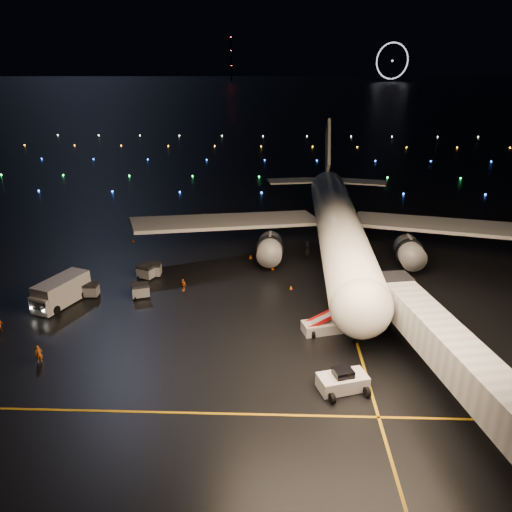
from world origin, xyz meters
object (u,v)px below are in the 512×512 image
object	(u,v)px
airliner	(338,197)
crew_a	(39,354)
baggage_cart_1	(140,291)
baggage_cart_2	(146,272)
pushback_tug	(343,379)
service_truck	(62,291)
belt_loader	(327,316)
crew_c	(183,285)
baggage_cart_3	(90,290)
baggage_cart_0	(153,270)
baggage_cart_4	(56,287)

from	to	relation	value
airliner	crew_a	distance (m)	43.83
baggage_cart_1	baggage_cart_2	distance (m)	5.61
crew_a	baggage_cart_2	world-z (taller)	crew_a
pushback_tug	service_truck	world-z (taller)	service_truck
belt_loader	pushback_tug	bearing A→B (deg)	-102.88
crew_a	pushback_tug	bearing A→B (deg)	-32.52
pushback_tug	crew_c	distance (m)	25.67
crew_c	baggage_cart_3	world-z (taller)	baggage_cart_3
service_truck	baggage_cart_2	distance (m)	10.84
crew_c	baggage_cart_0	bearing A→B (deg)	179.83
baggage_cart_0	baggage_cart_3	world-z (taller)	baggage_cart_0
airliner	pushback_tug	distance (m)	34.38
crew_a	baggage_cart_1	xyz separation A→B (m)	(5.98, 14.06, -0.02)
airliner	crew_c	xyz separation A→B (m)	(-20.07, -14.20, -7.57)
baggage_cart_0	baggage_cart_1	xyz separation A→B (m)	(-0.04, -6.33, -0.03)
belt_loader	baggage_cart_0	bearing A→B (deg)	131.81
crew_c	baggage_cart_2	xyz separation A→B (m)	(-5.46, 3.56, 0.10)
baggage_cart_1	baggage_cart_4	bearing A→B (deg)	157.74
baggage_cart_0	baggage_cart_2	bearing A→B (deg)	-135.80
service_truck	baggage_cart_3	world-z (taller)	service_truck
baggage_cart_0	baggage_cart_3	size ratio (longest dim) A/B	1.09
belt_loader	service_truck	size ratio (longest dim) A/B	0.85
baggage_cart_3	baggage_cart_2	bearing A→B (deg)	44.43
baggage_cart_3	baggage_cart_4	distance (m)	4.31
baggage_cart_3	service_truck	bearing A→B (deg)	-146.37
crew_a	baggage_cart_4	distance (m)	15.14
crew_c	baggage_cart_0	world-z (taller)	baggage_cart_0
crew_c	baggage_cart_3	distance (m)	11.02
airliner	baggage_cart_4	xyz separation A→B (m)	(-35.19, -15.78, -7.44)
airliner	service_truck	bearing A→B (deg)	-149.79
crew_a	baggage_cart_4	size ratio (longest dim) A/B	0.82
service_truck	baggage_cart_0	world-z (taller)	service_truck
baggage_cart_0	baggage_cart_4	bearing A→B (deg)	-152.59
crew_c	baggage_cart_2	distance (m)	6.52
airliner	crew_a	bearing A→B (deg)	-133.61
baggage_cart_2	service_truck	bearing A→B (deg)	-112.29
airliner	baggage_cart_2	size ratio (longest dim) A/B	28.54
pushback_tug	baggage_cart_1	distance (m)	27.75
pushback_tug	crew_c	world-z (taller)	pushback_tug
baggage_cart_0	baggage_cart_1	world-z (taller)	baggage_cart_0
service_truck	crew_c	size ratio (longest dim) A/B	5.41
baggage_cart_1	belt_loader	bearing A→B (deg)	-38.89
crew_c	crew_a	bearing A→B (deg)	-81.50
baggage_cart_3	crew_c	bearing A→B (deg)	8.93
belt_loader	baggage_cart_4	bearing A→B (deg)	150.76
pushback_tug	baggage_cart_3	world-z (taller)	pushback_tug
service_truck	crew_c	world-z (taller)	service_truck
airliner	baggage_cart_1	xyz separation A→B (m)	(-24.83, -16.20, -7.49)
baggage_cart_0	baggage_cart_1	bearing A→B (deg)	-92.47
service_truck	baggage_cart_2	bearing A→B (deg)	64.18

